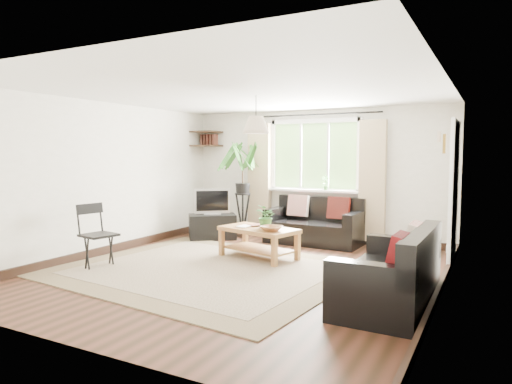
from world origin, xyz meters
The scene contains 24 objects.
floor centered at (0.00, 0.00, 0.00)m, with size 5.50×5.50×0.00m, color black.
ceiling centered at (0.00, 0.00, 2.40)m, with size 5.50×5.50×0.00m, color white.
wall_back centered at (0.00, 2.75, 1.20)m, with size 5.00×0.02×2.40m, color beige.
wall_front centered at (0.00, -2.75, 1.20)m, with size 5.00×0.02×2.40m, color beige.
wall_left centered at (-2.50, 0.00, 1.20)m, with size 0.02×5.50×2.40m, color beige.
wall_right centered at (2.50, 0.00, 1.20)m, with size 0.02×5.50×2.40m, color beige.
rug centered at (-0.46, -0.16, 0.01)m, with size 3.80×3.26×0.02m, color #BDAE92.
window centered at (0.00, 2.71, 1.55)m, with size 2.50×0.16×2.16m, color white, non-canonical shape.
door centered at (2.47, 1.70, 1.00)m, with size 0.06×0.96×2.06m, color silver.
corner_shelf centered at (-2.25, 2.50, 1.89)m, with size 0.50×0.50×0.34m, color black, non-canonical shape.
pendant_lamp centered at (0.00, 0.40, 2.05)m, with size 0.36×0.36×0.54m, color beige, non-canonical shape.
wall_sconce centered at (2.43, 0.30, 1.74)m, with size 0.12×0.12×0.28m, color beige, non-canonical shape.
sofa_back centered at (0.18, 2.28, 0.39)m, with size 1.65×0.82×0.78m, color black, non-canonical shape.
sofa_right centered at (2.03, -0.47, 0.39)m, with size 0.83×1.65×0.78m, color black, non-canonical shape.
coffee_table centered at (-0.15, 0.77, 0.24)m, with size 1.16×0.63×0.48m, color brown, non-canonical shape.
table_plant centered at (-0.04, 0.80, 0.65)m, with size 0.32×0.28×0.35m, color #326A2A.
bowl centered at (0.15, 0.59, 0.51)m, with size 0.31×0.31×0.08m, color brown.
book_a centered at (-0.46, 0.74, 0.48)m, with size 0.17×0.24×0.02m, color white.
book_b centered at (-0.35, 0.95, 0.49)m, with size 0.18×0.24×0.02m, color brown.
tv_stand centered at (-1.67, 1.81, 0.23)m, with size 0.86×0.48×0.46m, color black.
tv centered at (-1.67, 1.81, 0.71)m, with size 0.66×0.22×0.50m, color #A5A5AA, non-canonical shape.
palm_stand centered at (-1.26, 2.25, 0.91)m, with size 0.71×0.71×1.82m, color black, non-canonical shape.
folding_chair centered at (-1.87, -0.75, 0.44)m, with size 0.46×0.46×0.89m, color black, non-canonical shape.
sill_plant centered at (0.25, 2.63, 1.06)m, with size 0.14×0.10×0.27m, color #2D6023.
Camera 1 is at (2.99, -5.26, 1.59)m, focal length 32.00 mm.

